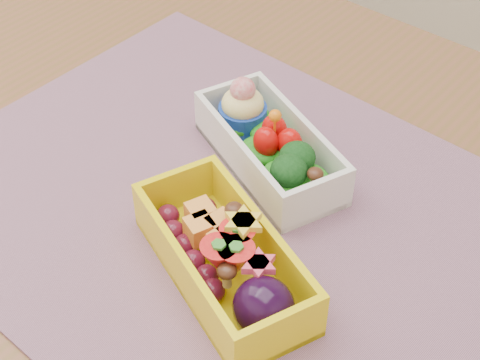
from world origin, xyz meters
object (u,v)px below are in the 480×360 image
Objects in this scene: bento_yellow at (226,259)px; placemat at (230,212)px; bento_white at (269,146)px; table at (211,308)px.

placemat is at bearing 149.50° from bento_yellow.
table is at bearing -60.32° from bento_white.
bento_white reaches higher than table.
placemat reaches higher than table.
bento_white is at bearing 97.89° from table.
placemat is 3.03× the size of bento_white.
placemat is (-0.00, 0.03, 0.10)m from table.
bento_yellow is (0.04, -0.03, 0.13)m from table.
bento_white reaches higher than placemat.
bento_yellow is at bearing -43.86° from bento_white.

